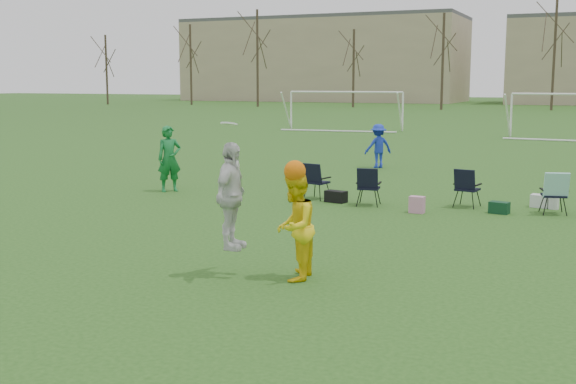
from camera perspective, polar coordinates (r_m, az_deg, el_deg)
The scene contains 7 objects.
ground at distance 11.45m, azimuth -3.82°, elevation -7.06°, with size 260.00×260.00×0.00m, color #234B17.
fielder_green_near at distance 20.69m, azimuth -9.36°, elevation 2.61°, with size 0.68×0.45×1.87m, color #136F30.
fielder_blue at distance 26.20m, azimuth 7.14°, elevation 3.62°, with size 1.02×0.59×1.58m, color #1730B2.
center_contest at distance 11.38m, azimuth -1.68°, elevation -1.60°, with size 1.65×1.21×2.50m.
sideline_setup at distance 17.93m, azimuth 17.25°, elevation 0.19°, with size 9.44×2.29×1.93m.
goal_left at distance 46.32m, azimuth 4.58°, elevation 7.29°, with size 7.39×0.76×2.46m.
tree_line at distance 79.79m, azimuth 20.37°, elevation 9.68°, with size 110.28×3.28×11.40m.
Camera 1 is at (5.09, -9.77, 3.13)m, focal length 45.00 mm.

